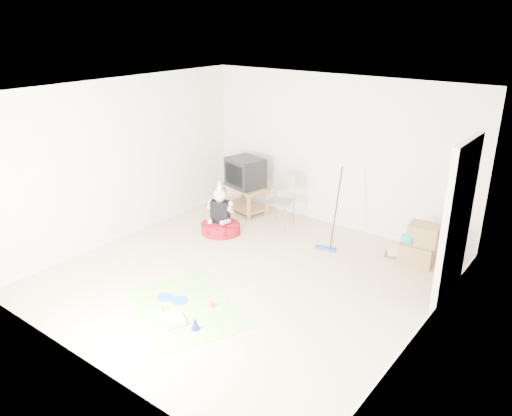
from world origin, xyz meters
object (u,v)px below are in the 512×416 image
Objects in this scene: tv_stand at (246,197)px; birthday_cake at (173,320)px; crt_tv at (245,172)px; folding_chair at (280,202)px; cardboard_boxes at (419,245)px; seated_woman at (220,222)px.

tv_stand reaches higher than birthday_cake.
tv_stand is at bearing 149.21° from crt_tv.
folding_chair is (0.89, -0.15, -0.33)m from crt_tv.
tv_stand is 0.98× the size of folding_chair.
folding_chair is at bearing -178.09° from cardboard_boxes.
tv_stand is at bearing 114.73° from birthday_cake.
crt_tv is (0.00, -0.00, 0.48)m from tv_stand.
tv_stand is at bearing 105.02° from seated_woman.
seated_woman is at bearing -74.98° from tv_stand.
seated_woman is at bearing 118.61° from birthday_cake.
birthday_cake is (1.29, -2.36, -0.17)m from seated_woman.
cardboard_boxes is 3.23m from seated_woman.
crt_tv is at bearing -45.00° from tv_stand.
seated_woman is at bearing -60.77° from crt_tv.
cardboard_boxes is at bearing 17.49° from seated_woman.
folding_chair is 2.47m from cardboard_boxes.
crt_tv is at bearing 114.73° from birthday_cake.
folding_chair reaches higher than tv_stand.
cardboard_boxes reaches higher than birthday_cake.
tv_stand is 1.45× the size of crt_tv.
folding_chair is 1.48× the size of cardboard_boxes.
birthday_cake is at bearing -51.06° from crt_tv.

